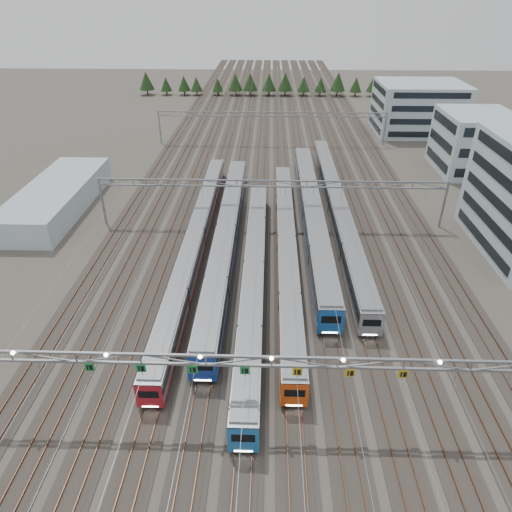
{
  "coord_description": "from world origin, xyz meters",
  "views": [
    {
      "loc": [
        -0.43,
        -28.58,
        34.89
      ],
      "look_at": [
        -2.02,
        23.72,
        3.5
      ],
      "focal_mm": 32.0,
      "sensor_mm": 36.0,
      "label": 1
    }
  ],
  "objects_px": {
    "train_a": "(196,237)",
    "train_f": "(337,205)",
    "train_c": "(254,271)",
    "west_shed": "(57,197)",
    "train_b": "(226,235)",
    "gantry_mid": "(272,189)",
    "depot_bldg_north": "(418,108)",
    "train_d": "(286,245)",
    "train_e": "(312,212)",
    "gantry_far": "(272,118)",
    "gantry_near": "(271,364)",
    "depot_bldg_mid": "(474,142)"
  },
  "relations": [
    {
      "from": "gantry_near",
      "to": "train_d",
      "type": "bearing_deg",
      "value": 85.58
    },
    {
      "from": "train_d",
      "to": "train_e",
      "type": "height_order",
      "value": "train_e"
    },
    {
      "from": "train_a",
      "to": "train_d",
      "type": "relative_size",
      "value": 1.08
    },
    {
      "from": "train_d",
      "to": "train_e",
      "type": "relative_size",
      "value": 0.99
    },
    {
      "from": "train_a",
      "to": "depot_bldg_mid",
      "type": "relative_size",
      "value": 3.88
    },
    {
      "from": "train_c",
      "to": "gantry_mid",
      "type": "distance_m",
      "value": 18.46
    },
    {
      "from": "train_d",
      "to": "train_e",
      "type": "bearing_deg",
      "value": 67.21
    },
    {
      "from": "gantry_near",
      "to": "train_e",
      "type": "bearing_deg",
      "value": 80.46
    },
    {
      "from": "train_f",
      "to": "gantry_far",
      "type": "distance_m",
      "value": 43.23
    },
    {
      "from": "train_b",
      "to": "gantry_mid",
      "type": "distance_m",
      "value": 11.24
    },
    {
      "from": "train_c",
      "to": "gantry_near",
      "type": "relative_size",
      "value": 0.93
    },
    {
      "from": "train_b",
      "to": "depot_bldg_mid",
      "type": "bearing_deg",
      "value": 35.59
    },
    {
      "from": "train_e",
      "to": "west_shed",
      "type": "xyz_separation_m",
      "value": [
        -44.83,
        4.81,
        0.0
      ]
    },
    {
      "from": "train_c",
      "to": "train_d",
      "type": "xyz_separation_m",
      "value": [
        4.5,
        7.42,
        -0.04
      ]
    },
    {
      "from": "train_d",
      "to": "depot_bldg_north",
      "type": "height_order",
      "value": "depot_bldg_north"
    },
    {
      "from": "train_f",
      "to": "gantry_mid",
      "type": "distance_m",
      "value": 12.55
    },
    {
      "from": "gantry_far",
      "to": "train_b",
      "type": "bearing_deg",
      "value": -97.27
    },
    {
      "from": "train_d",
      "to": "train_a",
      "type": "bearing_deg",
      "value": 172.15
    },
    {
      "from": "depot_bldg_mid",
      "to": "depot_bldg_north",
      "type": "relative_size",
      "value": 0.73
    },
    {
      "from": "train_d",
      "to": "depot_bldg_mid",
      "type": "bearing_deg",
      "value": 43.08
    },
    {
      "from": "gantry_far",
      "to": "depot_bldg_mid",
      "type": "height_order",
      "value": "depot_bldg_mid"
    },
    {
      "from": "train_b",
      "to": "gantry_mid",
      "type": "bearing_deg",
      "value": 49.65
    },
    {
      "from": "depot_bldg_north",
      "to": "west_shed",
      "type": "bearing_deg",
      "value": -146.01
    },
    {
      "from": "gantry_far",
      "to": "west_shed",
      "type": "relative_size",
      "value": 1.88
    },
    {
      "from": "train_f",
      "to": "train_d",
      "type": "bearing_deg",
      "value": -123.01
    },
    {
      "from": "train_d",
      "to": "gantry_mid",
      "type": "relative_size",
      "value": 1.02
    },
    {
      "from": "train_d",
      "to": "depot_bldg_north",
      "type": "relative_size",
      "value": 2.6
    },
    {
      "from": "train_b",
      "to": "train_d",
      "type": "xyz_separation_m",
      "value": [
        9.0,
        -2.43,
        -0.21
      ]
    },
    {
      "from": "depot_bldg_mid",
      "to": "west_shed",
      "type": "relative_size",
      "value": 0.53
    },
    {
      "from": "train_d",
      "to": "gantry_near",
      "type": "distance_m",
      "value": 30.27
    },
    {
      "from": "train_d",
      "to": "depot_bldg_mid",
      "type": "height_order",
      "value": "depot_bldg_mid"
    },
    {
      "from": "train_c",
      "to": "depot_bldg_mid",
      "type": "bearing_deg",
      "value": 45.19
    },
    {
      "from": "train_a",
      "to": "west_shed",
      "type": "distance_m",
      "value": 30.11
    },
    {
      "from": "gantry_near",
      "to": "train_b",
      "type": "bearing_deg",
      "value": 101.77
    },
    {
      "from": "train_e",
      "to": "gantry_far",
      "type": "bearing_deg",
      "value": 98.59
    },
    {
      "from": "train_b",
      "to": "depot_bldg_north",
      "type": "bearing_deg",
      "value": 54.85
    },
    {
      "from": "train_e",
      "to": "gantry_mid",
      "type": "relative_size",
      "value": 1.02
    },
    {
      "from": "gantry_far",
      "to": "train_d",
      "type": "bearing_deg",
      "value": -87.67
    },
    {
      "from": "train_f",
      "to": "train_e",
      "type": "bearing_deg",
      "value": -145.09
    },
    {
      "from": "gantry_far",
      "to": "depot_bldg_north",
      "type": "height_order",
      "value": "depot_bldg_north"
    },
    {
      "from": "train_b",
      "to": "gantry_mid",
      "type": "height_order",
      "value": "gantry_mid"
    },
    {
      "from": "train_a",
      "to": "train_c",
      "type": "distance_m",
      "value": 12.93
    },
    {
      "from": "train_c",
      "to": "gantry_mid",
      "type": "height_order",
      "value": "gantry_mid"
    },
    {
      "from": "train_c",
      "to": "west_shed",
      "type": "bearing_deg",
      "value": 147.37
    },
    {
      "from": "gantry_far",
      "to": "depot_bldg_north",
      "type": "relative_size",
      "value": 2.56
    },
    {
      "from": "gantry_mid",
      "to": "train_d",
      "type": "bearing_deg",
      "value": -77.76
    },
    {
      "from": "train_d",
      "to": "depot_bldg_north",
      "type": "bearing_deg",
      "value": 61.38
    },
    {
      "from": "gantry_near",
      "to": "depot_bldg_north",
      "type": "distance_m",
      "value": 104.9
    },
    {
      "from": "train_c",
      "to": "gantry_far",
      "type": "height_order",
      "value": "gantry_far"
    },
    {
      "from": "train_a",
      "to": "train_f",
      "type": "relative_size",
      "value": 0.96
    }
  ]
}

